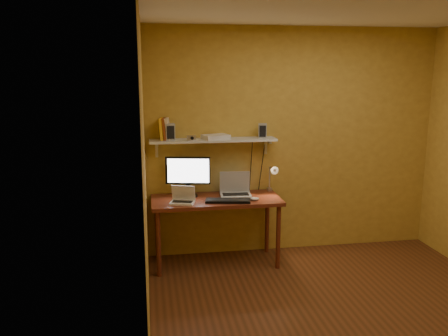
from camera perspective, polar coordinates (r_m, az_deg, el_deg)
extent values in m
cube|color=brown|center=(4.55, 14.09, -16.67)|extent=(3.40, 3.20, 0.02)
cube|color=silver|center=(4.03, 16.07, 18.20)|extent=(3.40, 3.20, 0.02)
cube|color=gold|center=(5.57, 8.24, 3.15)|extent=(3.40, 0.02, 2.60)
cube|color=gold|center=(3.73, -9.67, -1.22)|extent=(0.02, 3.20, 2.60)
cube|color=maroon|center=(5.17, -0.95, -3.89)|extent=(1.40, 0.60, 0.04)
cylinder|color=maroon|center=(5.01, -7.88, -9.06)|extent=(0.05, 0.05, 0.71)
cylinder|color=maroon|center=(5.19, 6.54, -8.25)|extent=(0.05, 0.05, 0.71)
cylinder|color=maroon|center=(5.46, -8.03, -7.27)|extent=(0.05, 0.05, 0.71)
cylinder|color=maroon|center=(5.63, 5.20, -6.61)|extent=(0.05, 0.05, 0.71)
cube|color=silver|center=(5.22, -1.28, 3.37)|extent=(1.40, 0.25, 0.02)
cube|color=silver|center=(5.29, -8.11, 2.25)|extent=(0.03, 0.03, 0.18)
cube|color=silver|center=(5.46, 5.02, 2.62)|extent=(0.03, 0.03, 0.18)
cylinder|color=black|center=(5.26, -4.33, -3.34)|extent=(0.24, 0.24, 0.02)
cube|color=black|center=(5.24, -4.34, -2.52)|extent=(0.05, 0.05, 0.15)
cube|color=black|center=(5.19, -4.38, -0.30)|extent=(0.49, 0.12, 0.30)
cube|color=white|center=(5.17, -4.36, -0.34)|extent=(0.45, 0.09, 0.26)
cube|color=#94979C|center=(5.25, 1.42, -3.29)|extent=(0.35, 0.26, 0.02)
cube|color=black|center=(5.25, 1.42, -3.18)|extent=(0.30, 0.15, 0.00)
cube|color=#94979C|center=(5.32, 1.30, -1.66)|extent=(0.34, 0.06, 0.24)
cube|color=#162947|center=(5.32, 1.30, -1.66)|extent=(0.30, 0.04, 0.20)
cube|color=silver|center=(4.99, -5.04, -4.17)|extent=(0.29, 0.24, 0.02)
cube|color=black|center=(4.98, -5.04, -4.05)|extent=(0.23, 0.15, 0.00)
cube|color=silver|center=(5.02, -4.90, -2.97)|extent=(0.25, 0.13, 0.17)
cube|color=black|center=(5.02, -4.90, -2.97)|extent=(0.22, 0.11, 0.14)
cube|color=black|center=(5.03, 0.48, -3.96)|extent=(0.50, 0.25, 0.03)
ellipsoid|color=silver|center=(5.09, 3.70, -3.72)|extent=(0.11, 0.08, 0.03)
cube|color=silver|center=(5.52, 5.48, -2.80)|extent=(0.05, 0.06, 0.08)
cylinder|color=silver|center=(5.49, 5.51, -1.29)|extent=(0.02, 0.02, 0.28)
cylinder|color=silver|center=(5.38, 5.75, -0.03)|extent=(0.01, 0.16, 0.01)
cone|color=silver|center=(5.30, 5.98, -0.20)|extent=(0.09, 0.09, 0.09)
sphere|color=#FFE0A5|center=(5.28, 6.04, -0.25)|extent=(0.04, 0.04, 0.04)
cube|color=#94979C|center=(5.16, -6.52, 4.35)|extent=(0.11, 0.11, 0.18)
cube|color=#94979C|center=(5.31, 4.65, 4.49)|extent=(0.10, 0.10, 0.16)
cube|color=gold|center=(5.18, -7.48, 4.68)|extent=(0.07, 0.17, 0.24)
cube|color=brown|center=(5.18, -7.12, 4.69)|extent=(0.08, 0.17, 0.24)
cube|color=beige|center=(5.18, -6.75, 4.70)|extent=(0.09, 0.17, 0.24)
cube|color=silver|center=(5.11, -3.95, 3.63)|extent=(0.10, 0.06, 0.06)
cylinder|color=black|center=(5.09, -3.93, 3.60)|extent=(0.04, 0.03, 0.03)
cube|color=silver|center=(5.22, -1.01, 3.77)|extent=(0.33, 0.27, 0.05)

